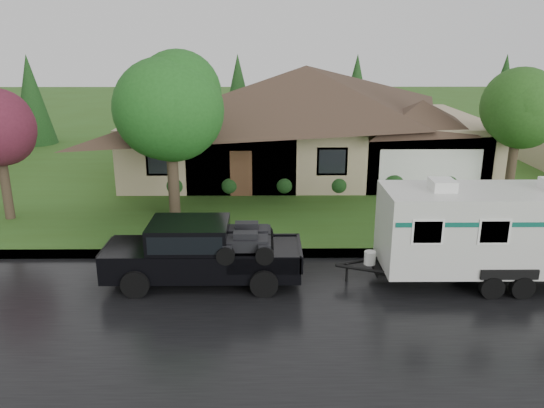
# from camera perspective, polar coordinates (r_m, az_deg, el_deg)

# --- Properties ---
(ground) EXTENTS (140.00, 140.00, 0.00)m
(ground) POSITION_cam_1_polar(r_m,az_deg,el_deg) (16.08, -0.32, -8.66)
(ground) COLOR #32561A
(ground) RESTS_ON ground
(road) EXTENTS (140.00, 8.00, 0.01)m
(road) POSITION_cam_1_polar(r_m,az_deg,el_deg) (14.31, -0.29, -12.15)
(road) COLOR black
(road) RESTS_ON ground
(curb) EXTENTS (140.00, 0.50, 0.15)m
(curb) POSITION_cam_1_polar(r_m,az_deg,el_deg) (18.10, -0.35, -5.33)
(curb) COLOR gray
(curb) RESTS_ON ground
(lawn) EXTENTS (140.00, 26.00, 0.15)m
(lawn) POSITION_cam_1_polar(r_m,az_deg,el_deg) (30.27, -0.43, 3.98)
(lawn) COLOR #32561A
(lawn) RESTS_ON ground
(house_main) EXTENTS (19.44, 10.80, 6.90)m
(house_main) POSITION_cam_1_polar(r_m,az_deg,el_deg) (28.60, 4.23, 10.31)
(house_main) COLOR tan
(house_main) RESTS_ON lawn
(tree_left_green) EXTENTS (3.99, 3.99, 6.60)m
(tree_left_green) POSITION_cam_1_polar(r_m,az_deg,el_deg) (20.55, -11.02, 10.53)
(tree_left_green) COLOR #382B1E
(tree_left_green) RESTS_ON lawn
(tree_right_green) EXTENTS (3.43, 3.43, 5.68)m
(tree_right_green) POSITION_cam_1_polar(r_m,az_deg,el_deg) (25.07, 25.02, 8.93)
(tree_right_green) COLOR #382B1E
(tree_right_green) RESTS_ON lawn
(shrub_row) EXTENTS (13.60, 1.00, 1.00)m
(shrub_row) POSITION_cam_1_polar(r_m,az_deg,el_deg) (24.69, 4.25, 2.24)
(shrub_row) COLOR #143814
(shrub_row) RESTS_ON lawn
(pickup_truck) EXTENTS (5.77, 2.19, 1.92)m
(pickup_truck) POSITION_cam_1_polar(r_m,az_deg,el_deg) (15.98, -7.82, -4.97)
(pickup_truck) COLOR black
(pickup_truck) RESTS_ON ground
(travel_trailer) EXTENTS (7.11, 2.50, 3.19)m
(travel_trailer) POSITION_cam_1_polar(r_m,az_deg,el_deg) (17.01, 22.99, -2.45)
(travel_trailer) COLOR silver
(travel_trailer) RESTS_ON ground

